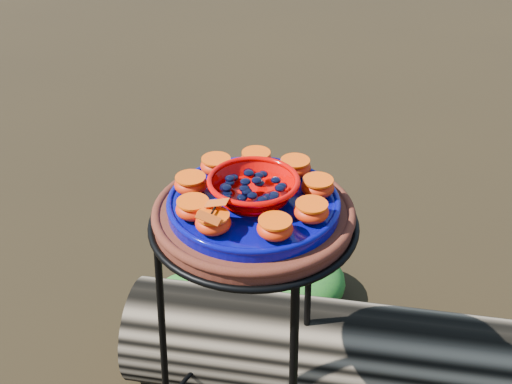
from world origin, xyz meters
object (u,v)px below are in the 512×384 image
Objects in this scene: red_bowl at (254,189)px; driftwood_log at (417,364)px; plant_stand at (254,352)px; cobalt_plate at (254,204)px; terracotta_saucer at (254,216)px.

red_bowl reaches higher than driftwood_log.
cobalt_plate is at bearing 0.00° from plant_stand.
cobalt_plate is 2.00× the size of red_bowl.
cobalt_plate is 0.03m from red_bowl.
red_bowl is 0.78m from driftwood_log.
terracotta_saucer is at bearing -121.23° from driftwood_log.
terracotta_saucer is 2.33× the size of red_bowl.
cobalt_plate is at bearing 0.00° from terracotta_saucer.
cobalt_plate is (0.00, 0.00, 0.03)m from terracotta_saucer.
red_bowl is at bearing 0.00° from plant_stand.
driftwood_log is (0.23, 0.38, -0.63)m from red_bowl.
terracotta_saucer reaches higher than plant_stand.
red_bowl is (0.00, 0.00, 0.03)m from cobalt_plate.
red_bowl is 0.11× the size of driftwood_log.
terracotta_saucer is 0.06m from red_bowl.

